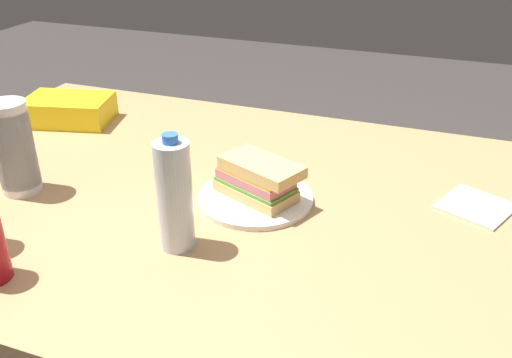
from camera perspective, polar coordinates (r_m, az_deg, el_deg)
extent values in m
cube|color=tan|center=(1.22, -4.17, -2.27)|extent=(1.57, 1.04, 0.04)
cylinder|color=#977049|center=(2.05, -16.94, -1.65)|extent=(0.07, 0.07, 0.68)
cylinder|color=white|center=(1.18, 0.00, -1.89)|extent=(0.24, 0.24, 0.01)
cube|color=#DBB26B|center=(1.17, 0.00, -1.13)|extent=(0.19, 0.15, 0.02)
cube|color=#599E3F|center=(1.16, 0.00, -0.44)|extent=(0.18, 0.14, 0.01)
cube|color=#C6727A|center=(1.15, 0.00, 0.18)|extent=(0.18, 0.14, 0.02)
cube|color=yellow|center=(1.15, 0.00, 0.75)|extent=(0.17, 0.13, 0.01)
cube|color=#DBB26B|center=(1.14, 0.65, 1.33)|extent=(0.19, 0.15, 0.02)
cube|color=yellow|center=(1.65, -18.66, 6.77)|extent=(0.26, 0.20, 0.07)
cylinder|color=silver|center=(1.30, -23.15, 0.79)|extent=(0.08, 0.08, 0.09)
cylinder|color=silver|center=(1.29, -23.30, 1.50)|extent=(0.08, 0.08, 0.09)
cylinder|color=silver|center=(1.28, -23.45, 2.21)|extent=(0.08, 0.08, 0.09)
cylinder|color=silver|center=(1.28, -23.60, 2.94)|extent=(0.08, 0.08, 0.09)
cylinder|color=silver|center=(1.27, -23.75, 3.68)|extent=(0.08, 0.08, 0.09)
cylinder|color=silver|center=(1.26, -23.90, 4.42)|extent=(0.08, 0.08, 0.09)
cylinder|color=silver|center=(1.26, -24.06, 5.17)|extent=(0.08, 0.08, 0.09)
cylinder|color=silver|center=(0.99, -8.35, -1.78)|extent=(0.06, 0.06, 0.21)
cylinder|color=blue|center=(0.94, -8.81, 4.13)|extent=(0.03, 0.03, 0.02)
cube|color=white|center=(1.24, 21.67, -2.63)|extent=(0.17, 0.17, 0.01)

